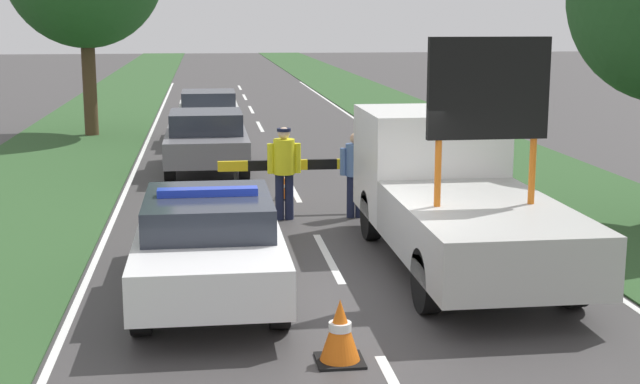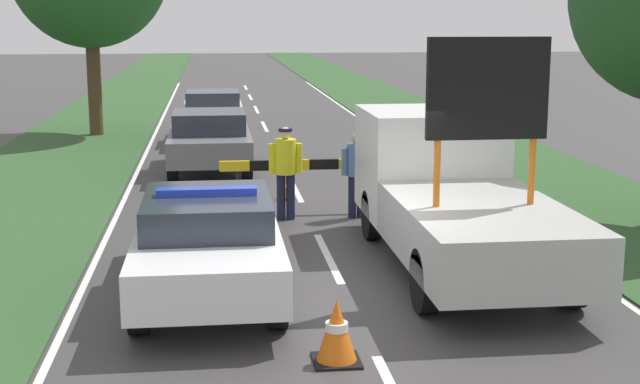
{
  "view_description": "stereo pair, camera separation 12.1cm",
  "coord_description": "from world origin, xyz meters",
  "px_view_note": "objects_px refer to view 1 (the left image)",
  "views": [
    {
      "loc": [
        -1.87,
        -11.38,
        3.72
      ],
      "look_at": [
        -0.16,
        1.74,
        1.1
      ],
      "focal_mm": 50.0,
      "sensor_mm": 36.0,
      "label": 1
    },
    {
      "loc": [
        -1.75,
        -11.4,
        3.72
      ],
      "look_at": [
        -0.16,
        1.74,
        1.1
      ],
      "focal_mm": 50.0,
      "sensor_mm": 36.0,
      "label": 2
    }
  ],
  "objects_px": {
    "traffic_cone_near_police": "(231,210)",
    "traffic_cone_behind_barrier": "(340,331)",
    "police_car": "(209,240)",
    "police_officer": "(284,165)",
    "traffic_cone_centre_front": "(284,188)",
    "queued_car_van_white": "(209,115)",
    "work_truck": "(450,190)",
    "queued_car_suv_grey": "(206,140)",
    "road_barrier": "(307,168)",
    "pedestrian_civilian": "(355,168)",
    "traffic_cone_lane_edge": "(165,204)",
    "traffic_cone_near_truck": "(404,201)"
  },
  "relations": [
    {
      "from": "traffic_cone_near_police",
      "to": "traffic_cone_behind_barrier",
      "type": "bearing_deg",
      "value": -81.43
    },
    {
      "from": "police_car",
      "to": "police_officer",
      "type": "height_order",
      "value": "police_officer"
    },
    {
      "from": "traffic_cone_centre_front",
      "to": "queued_car_van_white",
      "type": "xyz_separation_m",
      "value": [
        -1.47,
        8.8,
        0.58
      ]
    },
    {
      "from": "work_truck",
      "to": "queued_car_suv_grey",
      "type": "relative_size",
      "value": 1.47
    },
    {
      "from": "road_barrier",
      "to": "traffic_cone_centre_front",
      "type": "bearing_deg",
      "value": 102.2
    },
    {
      "from": "traffic_cone_near_police",
      "to": "queued_car_van_white",
      "type": "xyz_separation_m",
      "value": [
        -0.3,
        11.17,
        0.5
      ]
    },
    {
      "from": "road_barrier",
      "to": "traffic_cone_behind_barrier",
      "type": "bearing_deg",
      "value": -96.2
    },
    {
      "from": "work_truck",
      "to": "traffic_cone_behind_barrier",
      "type": "xyz_separation_m",
      "value": [
        -2.32,
        -3.96,
        -0.74
      ]
    },
    {
      "from": "traffic_cone_centre_front",
      "to": "queued_car_suv_grey",
      "type": "relative_size",
      "value": 0.12
    },
    {
      "from": "pedestrian_civilian",
      "to": "queued_car_van_white",
      "type": "bearing_deg",
      "value": 80.87
    },
    {
      "from": "pedestrian_civilian",
      "to": "queued_car_van_white",
      "type": "xyz_separation_m",
      "value": [
        -2.64,
        10.67,
        -0.12
      ]
    },
    {
      "from": "police_car",
      "to": "police_officer",
      "type": "bearing_deg",
      "value": 74.6
    },
    {
      "from": "traffic_cone_behind_barrier",
      "to": "traffic_cone_lane_edge",
      "type": "relative_size",
      "value": 1.37
    },
    {
      "from": "work_truck",
      "to": "pedestrian_civilian",
      "type": "distance_m",
      "value": 3.2
    },
    {
      "from": "police_car",
      "to": "traffic_cone_lane_edge",
      "type": "bearing_deg",
      "value": 101.76
    },
    {
      "from": "queued_car_suv_grey",
      "to": "traffic_cone_near_police",
      "type": "bearing_deg",
      "value": 93.84
    },
    {
      "from": "work_truck",
      "to": "police_officer",
      "type": "height_order",
      "value": "work_truck"
    },
    {
      "from": "traffic_cone_near_police",
      "to": "police_car",
      "type": "bearing_deg",
      "value": -96.01
    },
    {
      "from": "traffic_cone_centre_front",
      "to": "traffic_cone_behind_barrier",
      "type": "height_order",
      "value": "traffic_cone_behind_barrier"
    },
    {
      "from": "work_truck",
      "to": "queued_car_suv_grey",
      "type": "height_order",
      "value": "work_truck"
    },
    {
      "from": "traffic_cone_centre_front",
      "to": "traffic_cone_near_police",
      "type": "bearing_deg",
      "value": -116.1
    },
    {
      "from": "police_car",
      "to": "police_officer",
      "type": "relative_size",
      "value": 2.78
    },
    {
      "from": "traffic_cone_behind_barrier",
      "to": "pedestrian_civilian",
      "type": "bearing_deg",
      "value": 79.08
    },
    {
      "from": "queued_car_van_white",
      "to": "police_officer",
      "type": "bearing_deg",
      "value": 96.99
    },
    {
      "from": "traffic_cone_near_truck",
      "to": "queued_car_van_white",
      "type": "height_order",
      "value": "queued_car_van_white"
    },
    {
      "from": "pedestrian_civilian",
      "to": "traffic_cone_near_truck",
      "type": "height_order",
      "value": "pedestrian_civilian"
    },
    {
      "from": "traffic_cone_centre_front",
      "to": "queued_car_van_white",
      "type": "relative_size",
      "value": 0.12
    },
    {
      "from": "pedestrian_civilian",
      "to": "police_car",
      "type": "bearing_deg",
      "value": -144.99
    },
    {
      "from": "road_barrier",
      "to": "traffic_cone_centre_front",
      "type": "xyz_separation_m",
      "value": [
        -0.34,
        1.31,
        -0.63
      ]
    },
    {
      "from": "traffic_cone_behind_barrier",
      "to": "police_officer",
      "type": "bearing_deg",
      "value": 89.8
    },
    {
      "from": "traffic_cone_near_truck",
      "to": "queued_car_suv_grey",
      "type": "distance_m",
      "value": 6.64
    },
    {
      "from": "road_barrier",
      "to": "traffic_cone_near_truck",
      "type": "xyz_separation_m",
      "value": [
        1.73,
        -0.71,
        -0.54
      ]
    },
    {
      "from": "road_barrier",
      "to": "queued_car_van_white",
      "type": "xyz_separation_m",
      "value": [
        -1.8,
        10.11,
        -0.05
      ]
    },
    {
      "from": "work_truck",
      "to": "police_car",
      "type": "bearing_deg",
      "value": 22.21
    },
    {
      "from": "police_car",
      "to": "traffic_cone_centre_front",
      "type": "distance_m",
      "value": 6.47
    },
    {
      "from": "road_barrier",
      "to": "police_officer",
      "type": "xyz_separation_m",
      "value": [
        -0.5,
        -0.56,
        0.16
      ]
    },
    {
      "from": "road_barrier",
      "to": "traffic_cone_near_truck",
      "type": "height_order",
      "value": "road_barrier"
    },
    {
      "from": "traffic_cone_lane_edge",
      "to": "road_barrier",
      "type": "bearing_deg",
      "value": 1.98
    },
    {
      "from": "police_officer",
      "to": "queued_car_suv_grey",
      "type": "xyz_separation_m",
      "value": [
        -1.4,
        5.39,
        -0.24
      ]
    },
    {
      "from": "traffic_cone_centre_front",
      "to": "traffic_cone_behind_barrier",
      "type": "bearing_deg",
      "value": -91.17
    },
    {
      "from": "traffic_cone_behind_barrier",
      "to": "traffic_cone_lane_edge",
      "type": "bearing_deg",
      "value": 106.29
    },
    {
      "from": "pedestrian_civilian",
      "to": "traffic_cone_behind_barrier",
      "type": "bearing_deg",
      "value": -123.93
    },
    {
      "from": "road_barrier",
      "to": "queued_car_suv_grey",
      "type": "relative_size",
      "value": 0.82
    },
    {
      "from": "police_officer",
      "to": "traffic_cone_near_police",
      "type": "bearing_deg",
      "value": 34.86
    },
    {
      "from": "traffic_cone_near_truck",
      "to": "traffic_cone_lane_edge",
      "type": "height_order",
      "value": "traffic_cone_near_truck"
    },
    {
      "from": "traffic_cone_near_police",
      "to": "police_officer",
      "type": "bearing_deg",
      "value": 26.59
    },
    {
      "from": "police_car",
      "to": "traffic_cone_near_police",
      "type": "bearing_deg",
      "value": 86.45
    },
    {
      "from": "police_officer",
      "to": "traffic_cone_near_truck",
      "type": "distance_m",
      "value": 2.34
    },
    {
      "from": "police_car",
      "to": "traffic_cone_near_police",
      "type": "distance_m",
      "value": 3.93
    },
    {
      "from": "traffic_cone_near_police",
      "to": "traffic_cone_lane_edge",
      "type": "xyz_separation_m",
      "value": [
        -1.2,
        0.97,
        -0.06
      ]
    }
  ]
}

